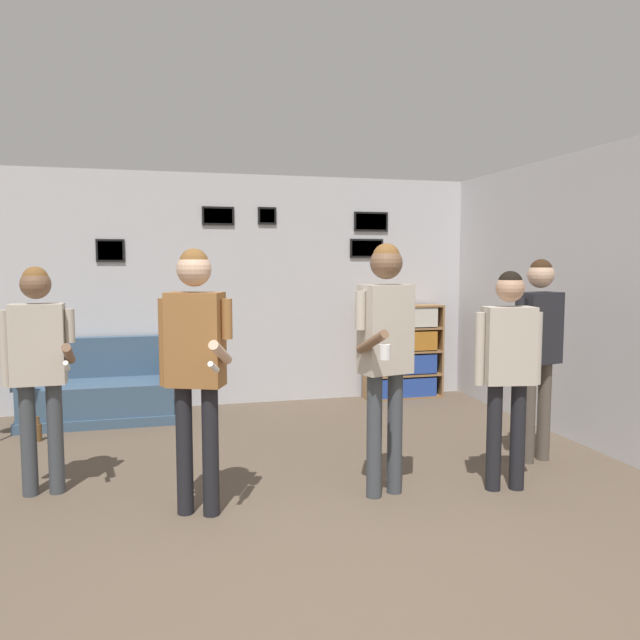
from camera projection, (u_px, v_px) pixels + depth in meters
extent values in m
plane|color=brown|center=(327.00, 630.00, 2.86)|extent=(20.00, 20.00, 0.00)
cube|color=silver|center=(220.00, 291.00, 7.30)|extent=(8.51, 0.06, 2.70)
cube|color=black|center=(110.00, 251.00, 6.91)|extent=(0.31, 0.02, 0.25)
cube|color=gray|center=(110.00, 251.00, 6.90)|extent=(0.26, 0.01, 0.21)
cube|color=black|center=(367.00, 248.00, 7.66)|extent=(0.42, 0.02, 0.23)
cube|color=gray|center=(367.00, 248.00, 7.66)|extent=(0.38, 0.01, 0.19)
cube|color=black|center=(371.00, 222.00, 7.65)|extent=(0.43, 0.02, 0.24)
cube|color=gray|center=(371.00, 222.00, 7.64)|extent=(0.39, 0.01, 0.19)
cube|color=black|center=(267.00, 216.00, 7.32)|extent=(0.22, 0.02, 0.20)
cube|color=#B2B2BC|center=(267.00, 216.00, 7.31)|extent=(0.17, 0.01, 0.16)
cube|color=black|center=(218.00, 216.00, 7.17)|extent=(0.37, 0.02, 0.21)
cube|color=beige|center=(218.00, 216.00, 7.17)|extent=(0.32, 0.01, 0.17)
cube|color=silver|center=(580.00, 298.00, 5.78)|extent=(0.06, 7.11, 2.70)
cube|color=#3D5670|center=(100.00, 416.00, 6.63)|extent=(1.58, 0.80, 0.10)
cube|color=#3D5670|center=(100.00, 397.00, 6.61)|extent=(1.52, 0.74, 0.32)
cube|color=#3D5670|center=(101.00, 357.00, 6.89)|extent=(1.52, 0.14, 0.44)
cube|color=#3D5670|center=(24.00, 377.00, 6.40)|extent=(0.12, 0.74, 0.18)
cube|color=#3D5670|center=(170.00, 370.00, 6.77)|extent=(0.12, 0.74, 0.18)
cube|color=olive|center=(367.00, 353.00, 7.60)|extent=(0.02, 0.30, 1.15)
cube|color=olive|center=(438.00, 350.00, 7.83)|extent=(0.02, 0.30, 1.15)
cube|color=olive|center=(399.00, 350.00, 7.85)|extent=(0.97, 0.01, 1.15)
cube|color=olive|center=(402.00, 396.00, 7.77)|extent=(0.92, 0.30, 0.02)
cube|color=olive|center=(404.00, 306.00, 7.66)|extent=(0.92, 0.30, 0.02)
cube|color=olive|center=(403.00, 375.00, 7.74)|extent=(0.92, 0.30, 0.02)
cube|color=olive|center=(403.00, 352.00, 7.72)|extent=(0.92, 0.30, 0.02)
cube|color=olive|center=(403.00, 328.00, 7.69)|extent=(0.92, 0.30, 0.02)
cube|color=#2847A3|center=(403.00, 386.00, 7.75)|extent=(0.79, 0.26, 0.23)
cube|color=#2847A3|center=(403.00, 363.00, 7.72)|extent=(0.79, 0.26, 0.23)
cube|color=#B77023|center=(403.00, 340.00, 7.69)|extent=(0.79, 0.26, 0.23)
cube|color=beige|center=(404.00, 317.00, 7.67)|extent=(0.79, 0.26, 0.23)
cylinder|color=#3D4247|center=(29.00, 440.00, 4.48)|extent=(0.11, 0.11, 0.81)
cylinder|color=#3D4247|center=(56.00, 438.00, 4.53)|extent=(0.11, 0.11, 0.81)
cube|color=#BCB2A3|center=(38.00, 344.00, 4.44)|extent=(0.36, 0.21, 0.58)
sphere|color=brown|center=(36.00, 284.00, 4.40)|extent=(0.21, 0.21, 0.21)
sphere|color=brown|center=(35.00, 279.00, 4.39)|extent=(0.18, 0.18, 0.18)
cylinder|color=#BCB2A3|center=(70.00, 326.00, 4.48)|extent=(0.07, 0.07, 0.24)
cylinder|color=brown|center=(69.00, 354.00, 4.37)|extent=(0.07, 0.30, 0.18)
cylinder|color=white|center=(67.00, 366.00, 4.25)|extent=(0.04, 0.14, 0.09)
cylinder|color=#BCB2A3|center=(5.00, 348.00, 4.38)|extent=(0.07, 0.07, 0.54)
cylinder|color=black|center=(184.00, 450.00, 4.15)|extent=(0.11, 0.11, 0.87)
cylinder|color=black|center=(211.00, 451.00, 4.12)|extent=(0.11, 0.11, 0.87)
cube|color=#936033|center=(195.00, 339.00, 4.07)|extent=(0.41, 0.32, 0.62)
sphere|color=#D1A889|center=(194.00, 269.00, 4.02)|extent=(0.22, 0.22, 0.22)
sphere|color=brown|center=(194.00, 263.00, 4.02)|extent=(0.19, 0.19, 0.19)
cylinder|color=#936033|center=(227.00, 319.00, 4.02)|extent=(0.07, 0.07, 0.26)
cylinder|color=#D1A889|center=(221.00, 352.00, 3.90)|extent=(0.18, 0.32, 0.19)
cylinder|color=white|center=(214.00, 367.00, 3.76)|extent=(0.09, 0.14, 0.09)
cylinder|color=#936033|center=(164.00, 342.00, 4.10)|extent=(0.07, 0.07, 0.58)
cylinder|color=#3D4247|center=(374.00, 436.00, 4.44)|extent=(0.11, 0.11, 0.89)
cylinder|color=#3D4247|center=(395.00, 433.00, 4.53)|extent=(0.11, 0.11, 0.89)
cube|color=#BCB2A3|center=(386.00, 329.00, 4.41)|extent=(0.40, 0.28, 0.63)
sphere|color=brown|center=(386.00, 263.00, 4.37)|extent=(0.23, 0.23, 0.23)
sphere|color=brown|center=(386.00, 257.00, 4.37)|extent=(0.20, 0.20, 0.20)
cylinder|color=#BCB2A3|center=(410.00, 331.00, 4.52)|extent=(0.07, 0.07, 0.60)
cylinder|color=#BCB2A3|center=(360.00, 310.00, 4.30)|extent=(0.07, 0.07, 0.27)
cylinder|color=brown|center=(372.00, 342.00, 4.19)|extent=(0.14, 0.33, 0.20)
cylinder|color=white|center=(385.00, 352.00, 4.06)|extent=(0.08, 0.08, 0.10)
cylinder|color=black|center=(494.00, 437.00, 4.59)|extent=(0.11, 0.11, 0.80)
cylinder|color=black|center=(518.00, 436.00, 4.60)|extent=(0.11, 0.11, 0.80)
cube|color=#BCB2A3|center=(508.00, 345.00, 4.53)|extent=(0.39, 0.26, 0.56)
sphere|color=tan|center=(510.00, 288.00, 4.49)|extent=(0.21, 0.21, 0.21)
sphere|color=black|center=(510.00, 283.00, 4.49)|extent=(0.17, 0.17, 0.17)
cylinder|color=#BCB2A3|center=(537.00, 348.00, 4.55)|extent=(0.07, 0.07, 0.53)
cylinder|color=#BCB2A3|center=(480.00, 349.00, 4.52)|extent=(0.07, 0.07, 0.53)
cylinder|color=brown|center=(529.00, 414.00, 5.21)|extent=(0.11, 0.11, 0.84)
cylinder|color=brown|center=(544.00, 411.00, 5.29)|extent=(0.11, 0.11, 0.84)
cube|color=#232328|center=(539.00, 328.00, 5.19)|extent=(0.40, 0.28, 0.59)
sphere|color=#D1A889|center=(541.00, 275.00, 5.14)|extent=(0.22, 0.22, 0.22)
sphere|color=#382314|center=(541.00, 270.00, 5.14)|extent=(0.18, 0.18, 0.18)
cylinder|color=#232328|center=(557.00, 329.00, 5.29)|extent=(0.07, 0.07, 0.56)
cylinder|color=#232328|center=(520.00, 332.00, 5.09)|extent=(0.07, 0.07, 0.56)
cylinder|color=brown|center=(38.00, 432.00, 5.87)|extent=(0.07, 0.07, 0.16)
cylinder|color=brown|center=(38.00, 420.00, 5.86)|extent=(0.03, 0.03, 0.07)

